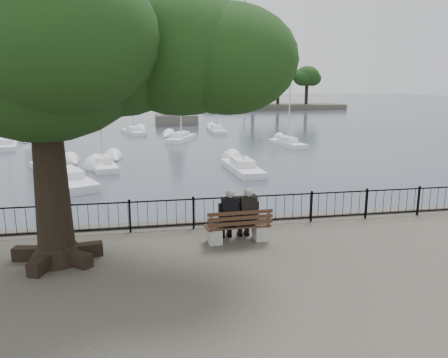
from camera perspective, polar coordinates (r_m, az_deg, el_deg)
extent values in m
cube|color=#494641|center=(15.01, -0.35, -7.44)|extent=(200.00, 0.40, 1.20)
plane|color=#2E3848|center=(114.06, -9.33, 9.49)|extent=(260.00, 260.00, 0.00)
cube|color=black|center=(14.10, 0.00, -2.46)|extent=(22.00, 0.04, 0.04)
cube|color=black|center=(14.34, 0.00, -5.67)|extent=(22.00, 0.04, 0.04)
cube|color=#9F9A8D|center=(12.90, -1.24, -7.42)|extent=(0.40, 0.50, 0.45)
cube|color=#9F9A8D|center=(13.25, 4.76, -6.93)|extent=(0.40, 0.50, 0.45)
cube|color=#372216|center=(12.97, 1.81, -6.09)|extent=(1.97, 0.63, 0.04)
cube|color=#372216|center=(12.60, 2.16, -5.10)|extent=(1.94, 0.13, 0.43)
cube|color=black|center=(12.88, 0.69, -5.61)|extent=(0.40, 0.34, 0.26)
cube|color=black|center=(12.65, 0.82, -4.01)|extent=(0.49, 0.28, 0.65)
sphere|color=tan|center=(12.57, 0.78, -1.97)|extent=(0.25, 0.25, 0.25)
ellipsoid|color=#A1999A|center=(12.53, 0.81, -1.83)|extent=(0.26, 0.26, 0.22)
cube|color=black|center=(13.29, 0.36, -6.73)|extent=(0.37, 0.49, 0.49)
cube|color=black|center=(13.01, 3.05, -5.44)|extent=(0.40, 0.34, 0.26)
cube|color=black|center=(12.79, 3.22, -3.84)|extent=(0.49, 0.28, 0.65)
sphere|color=tan|center=(12.71, 3.19, -1.83)|extent=(0.25, 0.25, 0.25)
ellipsoid|color=#A1999A|center=(12.67, 3.23, -1.69)|extent=(0.26, 0.26, 0.22)
cube|color=black|center=(13.42, 2.66, -6.55)|extent=(0.37, 0.49, 0.49)
cone|color=black|center=(12.54, -20.93, -8.88)|extent=(1.52, 1.52, 0.45)
cone|color=black|center=(11.91, -21.84, 2.22)|extent=(0.98, 0.98, 5.36)
ellipsoid|color=black|center=(11.76, -22.85, 14.29)|extent=(5.18, 5.18, 4.04)
ellipsoid|color=black|center=(11.92, -14.30, 16.55)|extent=(4.64, 4.64, 3.62)
ellipsoid|color=black|center=(11.66, -5.66, 16.08)|extent=(4.11, 4.11, 3.20)
ellipsoid|color=black|center=(11.46, 0.53, 15.30)|extent=(3.57, 3.57, 2.79)
ellipsoid|color=black|center=(13.54, -25.04, 16.02)|extent=(4.11, 4.11, 3.20)
ellipsoid|color=black|center=(10.15, -20.24, 16.96)|extent=(4.11, 4.11, 3.20)
ellipsoid|color=black|center=(12.82, -10.79, 18.00)|extent=(3.93, 3.93, 3.07)
cube|color=#494641|center=(74.70, -22.64, 7.68)|extent=(9.91, 9.91, 1.40)
cone|color=#9F9A8D|center=(74.89, -23.46, 17.07)|extent=(6.34, 6.34, 23.78)
cube|color=#494641|center=(61.27, -6.29, 7.71)|extent=(5.59, 5.59, 1.40)
cube|color=#9F9A8D|center=(61.12, -6.35, 9.91)|extent=(2.05, 2.42, 3.73)
cube|color=#494641|center=(61.07, -6.39, 11.80)|extent=(2.42, 2.79, 0.30)
cube|color=#9F9A8D|center=(61.34, -6.43, 12.55)|extent=(1.21, 2.05, 1.30)
cube|color=#9F9A8D|center=(60.42, -6.38, 13.17)|extent=(1.40, 0.93, 1.49)
sphere|color=#9F9A8D|center=(60.07, -6.38, 14.16)|extent=(1.58, 1.58, 1.58)
cube|color=white|center=(26.32, -19.74, -0.36)|extent=(4.18, 6.35, 0.69)
cube|color=white|center=(26.22, -19.82, 0.70)|extent=(2.21, 2.82, 0.52)
cylinder|color=silver|center=(25.40, -20.86, 12.59)|extent=(0.14, 0.14, 11.23)
cube|color=white|center=(30.52, -15.52, 1.61)|extent=(2.41, 5.24, 0.56)
cube|color=white|center=(30.43, -15.57, 2.53)|extent=(1.43, 2.23, 0.42)
cylinder|color=silver|center=(29.74, -16.23, 12.65)|extent=(0.11, 0.11, 11.11)
cube|color=white|center=(28.22, 2.42, 1.20)|extent=(1.84, 5.61, 0.62)
cube|color=white|center=(28.13, 2.43, 2.20)|extent=(1.25, 2.32, 0.46)
cylinder|color=silver|center=(27.38, 2.67, 12.50)|extent=(0.12, 0.12, 10.46)
cube|color=white|center=(40.26, 8.28, 4.47)|extent=(2.30, 5.20, 0.56)
cube|color=white|center=(40.19, 8.30, 5.18)|extent=(1.39, 2.20, 0.42)
cylinder|color=silver|center=(39.62, 8.63, 11.17)|extent=(0.11, 0.11, 8.82)
cube|color=white|center=(43.13, -26.42, 3.83)|extent=(2.61, 5.50, 0.59)
cube|color=white|center=(43.07, -26.48, 4.48)|extent=(1.53, 2.35, 0.44)
cube|color=white|center=(43.67, -5.63, 5.16)|extent=(3.52, 5.50, 0.59)
cube|color=white|center=(43.61, -5.64, 5.81)|extent=(1.88, 2.44, 0.45)
cylinder|color=silver|center=(43.02, -5.77, 13.09)|extent=(0.12, 0.12, 11.44)
cube|color=white|center=(50.85, -0.98, 6.25)|extent=(1.45, 5.15, 0.57)
cube|color=white|center=(50.80, -0.99, 6.81)|extent=(1.06, 2.10, 0.43)
cylinder|color=silver|center=(50.28, -0.95, 11.17)|extent=(0.11, 0.11, 8.14)
cube|color=white|center=(50.19, -11.73, 5.91)|extent=(3.01, 5.29, 0.57)
cube|color=white|center=(50.14, -11.76, 6.48)|extent=(1.66, 2.31, 0.43)
cylinder|color=silver|center=(49.61, -12.07, 13.34)|extent=(0.11, 0.11, 12.38)
cube|color=white|center=(30.26, -21.97, 1.06)|extent=(3.18, 5.01, 0.54)
cube|color=white|center=(30.17, -22.05, 1.99)|extent=(1.70, 2.22, 0.41)
cylinder|color=silver|center=(29.49, -22.84, 10.16)|extent=(0.11, 0.11, 9.03)
cube|color=#423E36|center=(95.10, 6.43, 9.32)|extent=(30.00, 8.00, 1.20)
cylinder|color=black|center=(91.73, 3.79, 10.82)|extent=(0.70, 0.70, 4.00)
ellipsoid|color=black|center=(91.70, 3.83, 13.31)|extent=(5.20, 5.20, 4.16)
cylinder|color=black|center=(95.29, 7.06, 10.81)|extent=(0.70, 0.70, 4.00)
ellipsoid|color=black|center=(95.26, 7.12, 13.22)|extent=(5.20, 5.20, 4.16)
cylinder|color=black|center=(96.32, 10.71, 10.71)|extent=(0.70, 0.70, 4.00)
ellipsoid|color=black|center=(96.29, 10.80, 13.09)|extent=(5.20, 5.20, 4.16)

